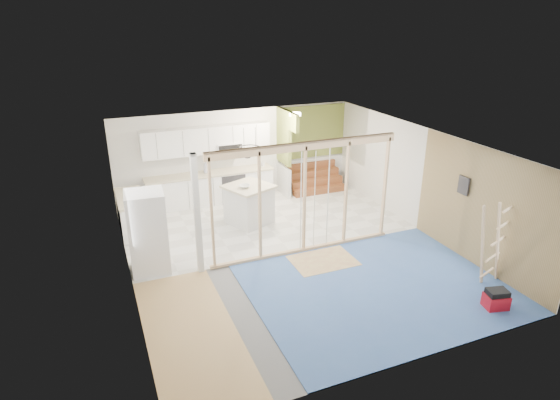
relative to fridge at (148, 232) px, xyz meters
name	(u,v)px	position (x,y,z in m)	size (l,w,h in m)	color
room	(292,201)	(3.05, -0.45, 0.41)	(7.01, 8.01, 2.61)	slate
floor_overlays	(293,251)	(3.12, -0.39, -0.88)	(7.00, 8.00, 0.03)	silver
stud_frame	(282,190)	(2.80, -0.45, 0.70)	(4.66, 0.14, 2.60)	#D5AC82
base_cabinets	(189,195)	(1.44, 2.91, -0.42)	(4.45, 2.24, 0.93)	white
upper_cabinets	(209,141)	(2.21, 3.37, 0.93)	(3.60, 0.41, 0.85)	white
green_partition	(305,161)	(5.09, 3.21, 0.06)	(2.25, 1.51, 2.60)	olive
pot_rack	(250,150)	(2.74, 1.44, 1.11)	(0.52, 0.52, 0.72)	black
sheathing_panel	(484,210)	(6.53, -2.45, 0.41)	(0.02, 4.00, 2.60)	#9D8155
electrical_panel	(464,185)	(6.48, -1.85, 0.76)	(0.04, 0.30, 0.40)	#343439
ceiling_light	(295,114)	(4.45, 2.55, 1.65)	(0.32, 0.32, 0.08)	#FFEABF
fridge	(148,232)	(0.00, 0.00, 0.00)	(0.83, 0.80, 1.78)	white
island	(249,205)	(2.71, 1.52, -0.37)	(1.39, 1.39, 1.04)	silver
bowl	(245,186)	(2.57, 1.42, 0.18)	(0.27, 0.27, 0.07)	silver
soap_bottle_a	(206,167)	(2.03, 3.26, 0.21)	(0.13, 0.13, 0.33)	#ABAEBE
soap_bottle_b	(263,163)	(3.75, 3.26, 0.13)	(0.08, 0.08, 0.17)	silver
toolbox	(496,300)	(5.68, -3.85, -0.70)	(0.47, 0.40, 0.39)	#A00E1B
ladder	(492,243)	(6.17, -3.12, 0.02)	(0.96, 0.12, 1.78)	beige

